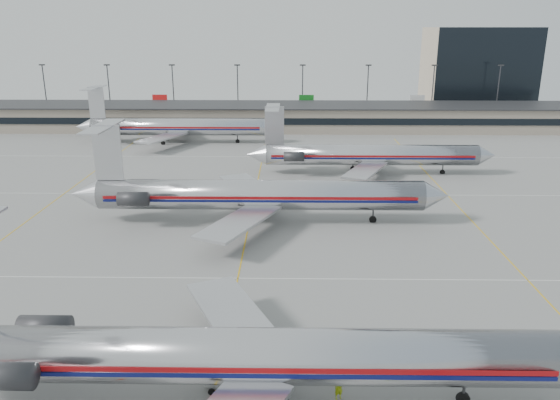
{
  "coord_description": "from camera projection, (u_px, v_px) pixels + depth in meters",
  "views": [
    {
      "loc": [
        5.22,
        -41.51,
        24.89
      ],
      "look_at": [
        4.19,
        22.87,
        4.5
      ],
      "focal_mm": 35.0,
      "sensor_mm": 36.0,
      "label": 1
    }
  ],
  "objects": [
    {
      "name": "ramp_worker_near",
      "position": [
        339.0,
        388.0,
        38.07
      ],
      "size": [
        0.73,
        0.6,
        1.73
      ],
      "primitive_type": "imported",
      "rotation": [
        0.0,
        0.0,
        0.34
      ],
      "color": "#A6C112",
      "rests_on": "ground"
    },
    {
      "name": "ground",
      "position": [
        227.0,
        329.0,
        47.17
      ],
      "size": [
        260.0,
        260.0,
        0.0
      ],
      "primitive_type": "plane",
      "color": "gray",
      "rests_on": "ground"
    },
    {
      "name": "distant_building",
      "position": [
        477.0,
        71.0,
        164.46
      ],
      "size": [
        30.0,
        20.0,
        25.0
      ],
      "primitive_type": "cube",
      "color": "tan",
      "rests_on": "ground"
    },
    {
      "name": "jet_foreground",
      "position": [
        239.0,
        355.0,
        37.01
      ],
      "size": [
        48.39,
        28.49,
        12.67
      ],
      "color": "silver",
      "rests_on": "ground"
    },
    {
      "name": "terminal",
      "position": [
        268.0,
        116.0,
        139.6
      ],
      "size": [
        162.0,
        17.0,
        6.25
      ],
      "color": "gray",
      "rests_on": "ground"
    },
    {
      "name": "jet_third_row",
      "position": [
        366.0,
        155.0,
        96.26
      ],
      "size": [
        43.92,
        27.01,
        12.01
      ],
      "color": "silver",
      "rests_on": "ground"
    },
    {
      "name": "belt_loader",
      "position": [
        231.0,
        383.0,
        39.03
      ],
      "size": [
        4.2,
        2.5,
        2.16
      ],
      "rotation": [
        0.0,
        0.0,
        -0.4
      ],
      "color": "#9B9B9B",
      "rests_on": "ground"
    },
    {
      "name": "apron_markings",
      "position": [
        238.0,
        278.0,
        56.7
      ],
      "size": [
        160.0,
        0.15,
        0.02
      ],
      "primitive_type": "cube",
      "color": "silver",
      "rests_on": "ground"
    },
    {
      "name": "jet_back_row",
      "position": [
        174.0,
        127.0,
        122.57
      ],
      "size": [
        45.87,
        28.22,
        12.54
      ],
      "color": "silver",
      "rests_on": "ground"
    },
    {
      "name": "light_mast_row",
      "position": [
        270.0,
        89.0,
        151.34
      ],
      "size": [
        163.6,
        0.4,
        15.28
      ],
      "color": "#38383D",
      "rests_on": "ground"
    },
    {
      "name": "jet_second_row",
      "position": [
        253.0,
        194.0,
        72.18
      ],
      "size": [
        50.18,
        29.55,
        13.14
      ],
      "color": "silver",
      "rests_on": "ground"
    }
  ]
}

